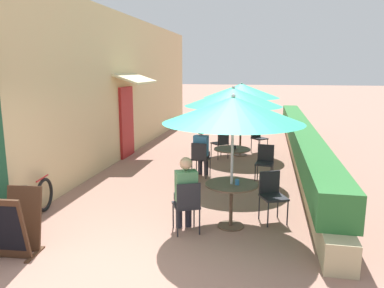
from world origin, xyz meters
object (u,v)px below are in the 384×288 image
cafe_chair_near_right (272,192)px  menu_board (16,224)px  cafe_chair_near_left (187,203)px  bicycle_leaning (31,204)px  patio_table_near (231,194)px  coffee_cup_far (239,129)px  patio_table_far (240,137)px  cafe_chair_mid_left (200,157)px  seated_patron_mid_left (202,149)px  seated_patron_near_left (186,191)px  patio_umbrella_mid (233,97)px  patio_table_mid (232,156)px  patio_umbrella_far (242,91)px  coffee_cup_mid (235,147)px  cafe_chair_mid_right (265,160)px  cafe_chair_far_left (221,142)px  patio_umbrella_near (233,110)px  coffee_cup_near (237,182)px  cafe_chair_far_right (258,136)px

cafe_chair_near_right → menu_board: size_ratio=0.93×
cafe_chair_near_left → bicycle_leaning: bearing=156.5°
patio_table_near → coffee_cup_far: 5.43m
patio_table_far → menu_board: size_ratio=0.92×
cafe_chair_mid_left → seated_patron_mid_left: bearing=90.0°
cafe_chair_near_left → seated_patron_near_left: size_ratio=0.70×
patio_table_near → patio_umbrella_mid: size_ratio=0.38×
patio_table_near → patio_table_mid: size_ratio=1.00×
patio_table_near → patio_umbrella_mid: (-0.25, 2.78, 1.41)m
cafe_chair_mid_left → bicycle_leaning: cafe_chair_mid_left is taller
patio_umbrella_far → menu_board: (-2.65, -6.98, -1.52)m
patio_umbrella_far → seated_patron_near_left: bearing=-94.7°
seated_patron_mid_left → coffee_cup_mid: 0.85m
cafe_chair_mid_right → coffee_cup_far: cafe_chair_mid_right is taller
cafe_chair_near_left → coffee_cup_mid: 3.21m
patio_umbrella_mid → patio_umbrella_far: size_ratio=1.00×
cafe_chair_near_right → cafe_chair_far_left: bearing=-97.5°
patio_table_far → cafe_chair_mid_right: bearing=-73.8°
patio_table_mid → seated_patron_mid_left: bearing=170.1°
seated_patron_near_left → seated_patron_mid_left: 3.22m
patio_umbrella_near → patio_umbrella_mid: same height
seated_patron_near_left → patio_table_mid: 3.11m
patio_umbrella_near → cafe_chair_mid_right: 3.16m
patio_umbrella_near → coffee_cup_near: 1.19m
cafe_chair_near_right → cafe_chair_far_right: bearing=-111.4°
patio_umbrella_mid → bicycle_leaning: bearing=-134.0°
patio_umbrella_near → seated_patron_near_left: (-0.71, -0.30, -1.29)m
cafe_chair_mid_left → menu_board: bearing=-105.8°
seated_patron_near_left → patio_umbrella_near: bearing=-2.6°
patio_umbrella_mid → cafe_chair_far_left: 2.57m
cafe_chair_near_left → cafe_chair_far_right: bearing=56.2°
cafe_chair_near_left → seated_patron_near_left: (-0.05, 0.10, 0.17)m
seated_patron_mid_left → coffee_cup_far: (0.71, 2.50, 0.11)m
patio_table_mid → cafe_chair_mid_right: bearing=-1.7°
menu_board → seated_patron_near_left: bearing=25.6°
cafe_chair_near_left → cafe_chair_far_left: size_ratio=1.00×
patio_table_mid → patio_umbrella_mid: size_ratio=0.38×
patio_table_near → patio_umbrella_near: patio_umbrella_near is taller
seated_patron_near_left → cafe_chair_far_left: bearing=65.2°
seated_patron_near_left → cafe_chair_mid_left: (-0.31, 3.10, -0.17)m
patio_table_near → coffee_cup_near: size_ratio=9.64×
coffee_cup_near → seated_patron_mid_left: (-1.11, 2.94, -0.11)m
coffee_cup_far → bicycle_leaning: 6.68m
cafe_chair_mid_left → cafe_chair_far_right: bearing=75.0°
cafe_chair_mid_right → patio_umbrella_far: (-0.77, 2.65, 1.46)m
patio_umbrella_far → cafe_chair_near_left: bearing=-94.2°
patio_umbrella_near → coffee_cup_mid: size_ratio=25.26×
coffee_cup_near → patio_table_mid: coffee_cup_near is taller
coffee_cup_far → patio_table_near: bearing=-86.8°
coffee_cup_near → cafe_chair_far_right: (0.18, 6.02, -0.28)m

